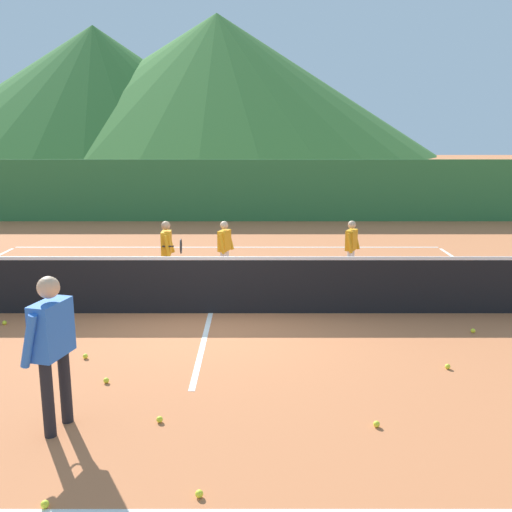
% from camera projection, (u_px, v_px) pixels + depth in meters
% --- Properties ---
extents(ground_plane, '(120.00, 120.00, 0.00)m').
position_uv_depth(ground_plane, '(213.00, 313.00, 9.74)').
color(ground_plane, '#C67042').
extents(line_baseline_near, '(11.06, 0.08, 0.01)m').
position_uv_depth(line_baseline_near, '(164.00, 512.00, 4.68)').
color(line_baseline_near, white).
rests_on(line_baseline_near, ground).
extents(line_baseline_far, '(11.06, 0.08, 0.01)m').
position_uv_depth(line_baseline_far, '(229.00, 247.00, 15.15)').
color(line_baseline_far, white).
rests_on(line_baseline_far, ground).
extents(line_service_center, '(0.08, 5.93, 0.01)m').
position_uv_depth(line_service_center, '(213.00, 313.00, 9.74)').
color(line_service_center, white).
rests_on(line_service_center, ground).
extents(tennis_net, '(11.65, 0.08, 1.05)m').
position_uv_depth(tennis_net, '(212.00, 284.00, 9.63)').
color(tennis_net, '#333338').
rests_on(tennis_net, ground).
extents(instructor, '(0.44, 0.80, 1.62)m').
position_uv_depth(instructor, '(54.00, 339.00, 5.80)').
color(instructor, black).
rests_on(instructor, ground).
extents(student_0, '(0.42, 0.61, 1.29)m').
position_uv_depth(student_0, '(169.00, 247.00, 11.29)').
color(student_0, black).
rests_on(student_0, ground).
extents(student_1, '(0.34, 0.49, 1.20)m').
position_uv_depth(student_1, '(227.00, 244.00, 11.82)').
color(student_1, silver).
rests_on(student_1, ground).
extents(student_2, '(0.37, 0.48, 1.20)m').
position_uv_depth(student_2, '(354.00, 244.00, 11.88)').
color(student_2, silver).
rests_on(student_2, ground).
extents(tennis_ball_0, '(0.07, 0.07, 0.07)m').
position_uv_depth(tennis_ball_0, '(7.00, 322.00, 9.17)').
color(tennis_ball_0, yellow).
rests_on(tennis_ball_0, ground).
extents(tennis_ball_1, '(0.07, 0.07, 0.07)m').
position_uv_depth(tennis_ball_1, '(379.00, 424.00, 6.01)').
color(tennis_ball_1, yellow).
rests_on(tennis_ball_1, ground).
extents(tennis_ball_2, '(0.07, 0.07, 0.07)m').
position_uv_depth(tennis_ball_2, '(108.00, 380.00, 7.06)').
color(tennis_ball_2, yellow).
rests_on(tennis_ball_2, ground).
extents(tennis_ball_3, '(0.07, 0.07, 0.07)m').
position_uv_depth(tennis_ball_3, '(201.00, 494.00, 4.87)').
color(tennis_ball_3, yellow).
rests_on(tennis_ball_3, ground).
extents(tennis_ball_6, '(0.07, 0.07, 0.07)m').
position_uv_depth(tennis_ball_6, '(47.00, 504.00, 4.73)').
color(tennis_ball_6, yellow).
rests_on(tennis_ball_6, ground).
extents(tennis_ball_7, '(0.07, 0.07, 0.07)m').
position_uv_depth(tennis_ball_7, '(475.00, 331.00, 8.78)').
color(tennis_ball_7, yellow).
rests_on(tennis_ball_7, ground).
extents(tennis_ball_8, '(0.07, 0.07, 0.07)m').
position_uv_depth(tennis_ball_8, '(450.00, 367.00, 7.46)').
color(tennis_ball_8, yellow).
rests_on(tennis_ball_8, ground).
extents(tennis_ball_9, '(0.07, 0.07, 0.07)m').
position_uv_depth(tennis_ball_9, '(162.00, 419.00, 6.11)').
color(tennis_ball_9, yellow).
rests_on(tennis_ball_9, ground).
extents(tennis_ball_10, '(0.07, 0.07, 0.07)m').
position_uv_depth(tennis_ball_10, '(88.00, 356.00, 7.81)').
color(tennis_ball_10, yellow).
rests_on(tennis_ball_10, ground).
extents(windscreen_fence, '(24.34, 0.08, 2.05)m').
position_uv_depth(windscreen_fence, '(235.00, 191.00, 19.21)').
color(windscreen_fence, '#33753D').
rests_on(windscreen_fence, ground).
extents(hill_0, '(52.40, 52.40, 16.49)m').
position_uv_depth(hill_0, '(220.00, 85.00, 70.56)').
color(hill_0, '#38702D').
rests_on(hill_0, ground).
extents(hill_1, '(44.63, 44.63, 14.78)m').
position_uv_depth(hill_1, '(98.00, 91.00, 68.71)').
color(hill_1, '#2D6628').
rests_on(hill_1, ground).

